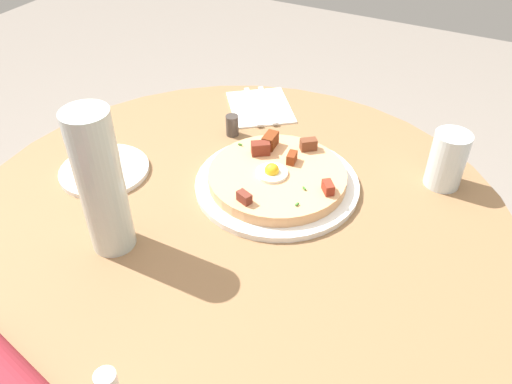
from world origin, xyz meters
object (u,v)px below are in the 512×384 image
(pizza_plate, at_px, (277,184))
(knife, at_px, (253,106))
(dining_table, at_px, (236,278))
(water_glass, at_px, (447,160))
(breakfast_pizza, at_px, (277,175))
(bread_plate, at_px, (104,170))
(fork, at_px, (268,105))
(water_bottle, at_px, (101,184))
(pepper_shaker, at_px, (232,125))

(pizza_plate, bearing_deg, knife, 36.87)
(dining_table, relative_size, water_glass, 8.99)
(breakfast_pizza, relative_size, bread_plate, 1.50)
(dining_table, height_order, knife, knife)
(dining_table, bearing_deg, knife, 22.88)
(breakfast_pizza, relative_size, knife, 1.46)
(dining_table, relative_size, breakfast_pizza, 3.83)
(dining_table, bearing_deg, pizza_plate, -15.55)
(dining_table, xyz_separation_m, knife, (0.36, 0.15, 0.18))
(fork, bearing_deg, water_glass, -142.44)
(water_bottle, relative_size, pepper_shaker, 5.47)
(pizza_plate, relative_size, fork, 1.75)
(dining_table, xyz_separation_m, water_glass, (0.27, -0.31, 0.22))
(water_bottle, xyz_separation_m, pepper_shaker, (0.39, -0.01, -0.10))
(breakfast_pizza, bearing_deg, dining_table, 165.21)
(fork, xyz_separation_m, knife, (-0.02, 0.03, 0.00))
(breakfast_pizza, distance_m, water_bottle, 0.34)
(breakfast_pizza, xyz_separation_m, pepper_shaker, (0.12, 0.17, -0.00))
(knife, relative_size, water_glass, 1.60)
(water_glass, bearing_deg, water_bottle, 133.02)
(dining_table, height_order, pepper_shaker, pepper_shaker)
(breakfast_pizza, relative_size, pepper_shaker, 5.66)
(knife, bearing_deg, water_bottle, 142.41)
(water_glass, height_order, water_bottle, water_bottle)
(fork, xyz_separation_m, water_bottle, (-0.53, 0.02, 0.12))
(breakfast_pizza, height_order, water_glass, water_glass)
(dining_table, xyz_separation_m, breakfast_pizza, (0.12, -0.03, 0.19))
(water_glass, relative_size, pepper_shaker, 2.41)
(bread_plate, bearing_deg, pizza_plate, -69.72)
(knife, height_order, water_glass, water_glass)
(fork, height_order, water_glass, water_glass)
(breakfast_pizza, relative_size, water_bottle, 1.04)
(breakfast_pizza, xyz_separation_m, water_glass, (0.15, -0.28, 0.03))
(pizza_plate, height_order, knife, pizza_plate)
(bread_plate, bearing_deg, breakfast_pizza, -69.34)
(pizza_plate, relative_size, knife, 1.75)
(dining_table, bearing_deg, breakfast_pizza, -14.79)
(dining_table, xyz_separation_m, water_bottle, (-0.15, 0.14, 0.30))
(knife, bearing_deg, water_glass, -138.95)
(knife, distance_m, water_glass, 0.47)
(dining_table, height_order, water_glass, water_glass)
(knife, bearing_deg, dining_table, 164.57)
(dining_table, distance_m, water_bottle, 0.36)
(bread_plate, bearing_deg, water_bottle, -134.79)
(breakfast_pizza, height_order, bread_plate, breakfast_pizza)
(breakfast_pizza, bearing_deg, knife, 36.93)
(pepper_shaker, bearing_deg, water_glass, -85.49)
(pizza_plate, distance_m, pepper_shaker, 0.21)
(bread_plate, height_order, fork, bread_plate)
(pizza_plate, height_order, bread_plate, pizza_plate)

